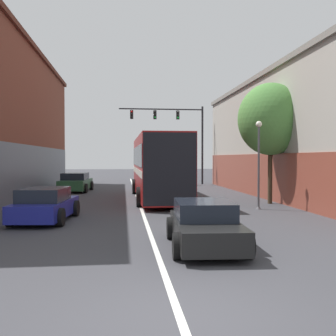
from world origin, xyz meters
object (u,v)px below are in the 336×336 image
Objects in this scene: traffic_signal_gantry at (176,127)px; street_lamp at (259,161)px; parked_car_left_near at (45,205)px; parked_car_left_mid at (76,182)px; hatchback_foreground at (205,225)px; street_tree_near at (270,119)px; bus at (158,165)px.

street_lamp is (1.49, -17.99, -3.02)m from traffic_signal_gantry.
parked_car_left_near is 0.94× the size of parked_car_left_mid.
hatchback_foreground is at bearing -119.10° from street_lamp.
hatchback_foreground is 0.91× the size of parked_car_left_mid.
street_tree_near is (11.16, -8.80, 3.81)m from parked_car_left_mid.
street_lamp is (9.33, 2.48, 1.68)m from parked_car_left_near.
bus is 6.86m from street_tree_near.
street_lamp is at bearing -139.71° from bus.
traffic_signal_gantry reaches higher than parked_car_left_near.
parked_car_left_mid is at bearing -139.54° from traffic_signal_gantry.
bus is 8.13m from parked_car_left_mid.
hatchback_foreground is at bearing -179.55° from bus.
parked_car_left_near is 0.99× the size of street_lamp.
hatchback_foreground is 11.75m from street_tree_near.
bus is at bearing -28.05° from parked_car_left_near.
parked_car_left_near is at bearing -173.93° from parked_car_left_mid.
traffic_signal_gantry is at bearing 100.30° from street_tree_near.
parked_car_left_near reaches higher than hatchback_foreground.
street_tree_near reaches higher than street_lamp.
street_lamp is (9.77, -10.93, 1.64)m from parked_car_left_mid.
street_lamp is (4.33, -5.05, 0.27)m from bus.
hatchback_foreground is 8.72m from street_lamp.
street_lamp reaches higher than parked_car_left_mid.
traffic_signal_gantry is 18.30m from street_lamp.
street_tree_near reaches higher than parked_car_left_mid.
parked_car_left_mid is (-5.61, 18.41, 0.06)m from hatchback_foreground.
traffic_signal_gantry is at bearing -15.39° from parked_car_left_near.
bus is at bearing -102.35° from traffic_signal_gantry.
street_lamp reaches higher than parked_car_left_near.
bus is 12.61m from hatchback_foreground.
hatchback_foreground is at bearing -128.45° from parked_car_left_near.
street_tree_near is at bearing 57.00° from street_lamp.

